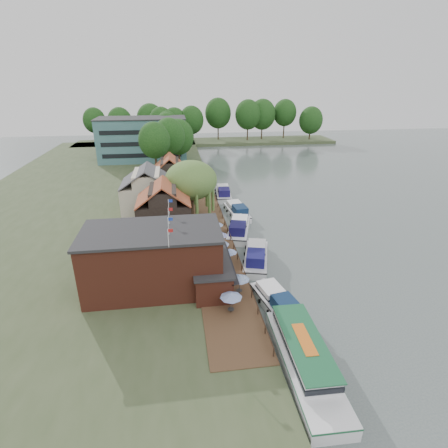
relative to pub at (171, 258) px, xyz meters
name	(u,v)px	position (x,y,z in m)	size (l,w,h in m)	color
ground	(284,279)	(14.00, 1.00, -4.65)	(260.00, 260.00, 0.00)	#495552
land_bank	(94,199)	(-16.00, 36.00, -4.15)	(50.00, 140.00, 1.00)	#384728
quay_deck	(213,242)	(6.00, 11.00, -3.60)	(6.00, 50.00, 0.10)	#47301E
quay_rail	(230,237)	(8.70, 11.50, -3.15)	(0.20, 49.00, 1.00)	black
pub	(171,258)	(0.00, 0.00, 0.00)	(20.00, 11.00, 7.30)	maroon
hotel_block	(143,139)	(-8.00, 71.00, 2.50)	(25.40, 12.40, 12.30)	#38666B
cottage_a	(164,209)	(-1.00, 15.00, 0.60)	(8.60, 7.60, 8.50)	black
cottage_b	(148,190)	(-4.00, 25.00, 0.60)	(9.60, 8.60, 8.50)	beige
cottage_c	(171,176)	(0.00, 34.00, 0.60)	(7.60, 7.60, 8.50)	black
willow	(191,192)	(3.50, 20.00, 1.56)	(8.60, 8.60, 10.43)	#476B2D
umbrella_0	(231,302)	(6.00, -6.24, -2.36)	(2.34, 2.34, 2.38)	navy
umbrella_1	(239,284)	(7.48, -2.93, -2.36)	(2.33, 2.33, 2.38)	navy
umbrella_2	(224,274)	(6.07, -0.48, -2.36)	(2.19, 2.19, 2.38)	#1C279A
umbrella_3	(229,257)	(7.36, 3.65, -2.36)	(2.03, 2.03, 2.38)	#1C439A
umbrella_4	(221,249)	(6.61, 6.12, -2.36)	(2.30, 2.30, 2.38)	navy
umbrella_5	(221,240)	(7.05, 8.96, -2.36)	(2.01, 2.01, 2.38)	navy
umbrella_6	(217,229)	(6.83, 12.88, -2.36)	(2.09, 2.09, 2.38)	navy
cruiser_0	(277,300)	(11.33, -4.94, -3.46)	(3.18, 9.85, 2.39)	white
cruiser_1	(256,255)	(11.41, 5.58, -3.35)	(3.43, 10.61, 2.60)	silver
cruiser_2	(239,227)	(10.78, 15.46, -3.31)	(3.52, 10.86, 2.67)	white
cruiser_3	(237,209)	(11.97, 23.87, -3.40)	(3.31, 10.22, 2.49)	white
cruiser_4	(223,192)	(10.98, 34.94, -3.39)	(3.35, 10.35, 2.53)	silver
tour_boat	(306,358)	(11.26, -13.93, -3.15)	(3.87, 13.71, 2.99)	silver
swan	(289,342)	(10.99, -10.47, -4.43)	(0.44, 0.44, 0.44)	white
bank_tree_0	(155,154)	(-3.21, 43.97, 3.35)	(7.01, 7.01, 14.01)	#143811
bank_tree_1	(170,146)	(0.00, 52.87, 3.33)	(7.76, 7.76, 13.95)	#143811
bank_tree_2	(179,143)	(2.35, 60.41, 2.79)	(8.27, 8.27, 12.87)	#143811
bank_tree_3	(167,134)	(-0.93, 77.22, 2.89)	(6.63, 6.63, 13.08)	#143811
bank_tree_4	(168,131)	(-0.72, 85.31, 2.83)	(6.29, 6.29, 12.95)	#143811
bank_tree_5	(162,126)	(-3.04, 96.59, 3.07)	(8.57, 8.57, 13.44)	#143811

